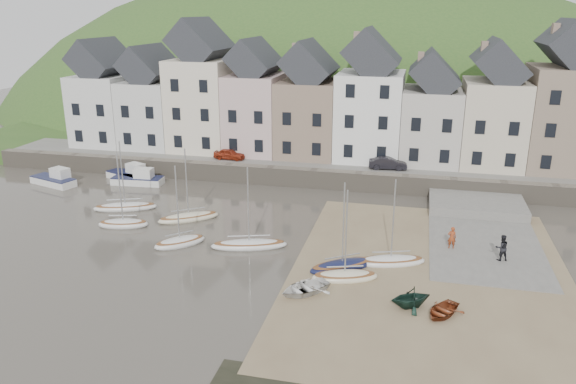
% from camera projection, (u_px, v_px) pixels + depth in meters
% --- Properties ---
extents(ground, '(160.00, 160.00, 0.00)m').
position_uv_depth(ground, '(268.00, 258.00, 39.10)').
color(ground, '#464137').
rests_on(ground, ground).
extents(quay_land, '(90.00, 30.00, 1.50)m').
position_uv_depth(quay_land, '(337.00, 145.00, 68.46)').
color(quay_land, '#325622').
rests_on(quay_land, ground).
extents(quay_street, '(70.00, 7.00, 0.10)m').
position_uv_depth(quay_street, '(320.00, 163.00, 57.57)').
color(quay_street, slate).
rests_on(quay_street, quay_land).
extents(seawall, '(70.00, 1.20, 1.80)m').
position_uv_depth(seawall, '(314.00, 178.00, 54.54)').
color(seawall, slate).
rests_on(seawall, ground).
extents(beach, '(18.00, 26.00, 0.06)m').
position_uv_depth(beach, '(429.00, 274.00, 36.68)').
color(beach, '#7D674C').
rests_on(beach, ground).
extents(slipway, '(8.00, 18.00, 0.12)m').
position_uv_depth(slipway, '(482.00, 234.00, 43.19)').
color(slipway, slate).
rests_on(slipway, ground).
extents(hillside, '(134.40, 84.00, 84.00)m').
position_uv_depth(hillside, '(330.00, 210.00, 101.28)').
color(hillside, '#325622').
rests_on(hillside, ground).
extents(townhouse_terrace, '(61.05, 8.00, 13.93)m').
position_uv_depth(townhouse_terrace, '(344.00, 102.00, 58.62)').
color(townhouse_terrace, silver).
rests_on(townhouse_terrace, quay_land).
extents(sailboat_0, '(5.63, 3.40, 6.32)m').
position_uv_depth(sailboat_0, '(125.00, 207.00, 48.59)').
color(sailboat_0, silver).
rests_on(sailboat_0, ground).
extents(sailboat_1, '(4.25, 2.45, 6.32)m').
position_uv_depth(sailboat_1, '(123.00, 223.00, 44.78)').
color(sailboat_1, silver).
rests_on(sailboat_1, ground).
extents(sailboat_2, '(5.03, 4.16, 6.32)m').
position_uv_depth(sailboat_2, '(189.00, 217.00, 46.14)').
color(sailboat_2, beige).
rests_on(sailboat_2, ground).
extents(sailboat_3, '(3.86, 3.76, 6.32)m').
position_uv_depth(sailboat_3, '(180.00, 242.00, 41.23)').
color(sailboat_3, silver).
rests_on(sailboat_3, ground).
extents(sailboat_4, '(5.80, 3.15, 6.32)m').
position_uv_depth(sailboat_4, '(249.00, 244.00, 40.79)').
color(sailboat_4, silver).
rests_on(sailboat_4, ground).
extents(sailboat_5, '(4.74, 3.93, 6.32)m').
position_uv_depth(sailboat_5, '(342.00, 265.00, 37.43)').
color(sailboat_5, '#13183C').
rests_on(sailboat_5, ground).
extents(sailboat_6, '(5.02, 2.92, 6.32)m').
position_uv_depth(sailboat_6, '(391.00, 261.00, 38.13)').
color(sailboat_6, silver).
rests_on(sailboat_6, ground).
extents(sailboat_7, '(4.56, 2.75, 6.32)m').
position_uv_depth(sailboat_7, '(345.00, 276.00, 35.94)').
color(sailboat_7, beige).
rests_on(sailboat_7, ground).
extents(motorboat_0, '(5.18, 2.14, 1.70)m').
position_uv_depth(motorboat_0, '(139.00, 179.00, 55.51)').
color(motorboat_0, silver).
rests_on(motorboat_0, ground).
extents(motorboat_1, '(5.31, 3.18, 1.70)m').
position_uv_depth(motorboat_1, '(55.00, 179.00, 55.40)').
color(motorboat_1, silver).
rests_on(motorboat_1, ground).
extents(motorboat_2, '(5.37, 3.56, 1.70)m').
position_uv_depth(motorboat_2, '(130.00, 174.00, 56.97)').
color(motorboat_2, silver).
rests_on(motorboat_2, ground).
extents(rowboat_white, '(3.97, 3.99, 0.68)m').
position_uv_depth(rowboat_white, '(304.00, 288.00, 34.15)').
color(rowboat_white, white).
rests_on(rowboat_white, beach).
extents(rowboat_green, '(3.17, 3.04, 1.29)m').
position_uv_depth(rowboat_green, '(411.00, 297.00, 32.40)').
color(rowboat_green, black).
rests_on(rowboat_green, beach).
extents(rowboat_red, '(2.96, 3.24, 0.55)m').
position_uv_depth(rowboat_red, '(442.00, 311.00, 31.69)').
color(rowboat_red, brown).
rests_on(rowboat_red, beach).
extents(person_red, '(0.63, 0.44, 1.65)m').
position_uv_depth(person_red, '(452.00, 238.00, 40.26)').
color(person_red, '#9A3C1C').
rests_on(person_red, slipway).
extents(person_dark, '(1.08, 0.95, 1.87)m').
position_uv_depth(person_dark, '(502.00, 248.00, 38.30)').
color(person_dark, black).
rests_on(person_dark, slipway).
extents(car_left, '(3.35, 1.50, 1.12)m').
position_uv_depth(car_left, '(229.00, 154.00, 58.56)').
color(car_left, maroon).
rests_on(car_left, quay_street).
extents(car_right, '(3.82, 1.63, 1.23)m').
position_uv_depth(car_right, '(388.00, 163.00, 54.92)').
color(car_right, black).
rests_on(car_right, quay_street).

